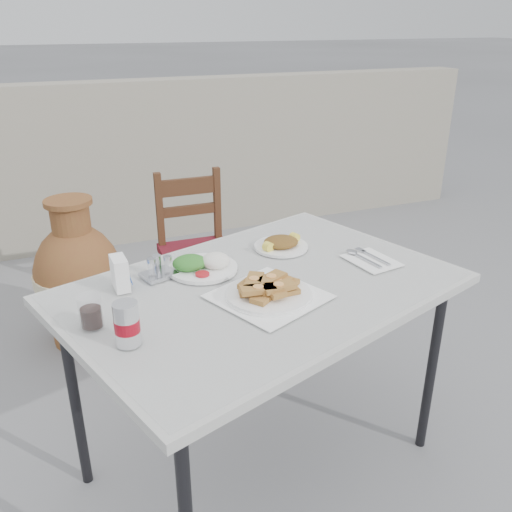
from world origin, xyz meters
name	(u,v)px	position (x,y,z in m)	size (l,w,h in m)	color
ground	(233,448)	(0.00, 0.00, 0.00)	(80.00, 80.00, 0.00)	slate
cafe_table	(261,298)	(0.08, -0.11, 0.73)	(1.50, 1.23, 0.79)	black
pide_plate	(269,289)	(0.06, -0.20, 0.81)	(0.41, 0.41, 0.06)	white
salad_rice_plate	(202,264)	(-0.08, 0.07, 0.81)	(0.25, 0.25, 0.06)	white
salad_chopped_plate	(281,244)	(0.27, 0.15, 0.80)	(0.21, 0.21, 0.04)	white
soda_can	(127,324)	(-0.40, -0.31, 0.85)	(0.07, 0.07, 0.13)	silver
cola_glass	(91,313)	(-0.49, -0.17, 0.83)	(0.07, 0.07, 0.10)	white
napkin_holder	(120,273)	(-0.37, 0.04, 0.84)	(0.06, 0.09, 0.11)	white
condiment_caddy	(159,270)	(-0.23, 0.08, 0.81)	(0.13, 0.12, 0.08)	silver
cutlery_napkin	(368,259)	(0.52, -0.07, 0.79)	(0.18, 0.22, 0.01)	white
chair	(196,250)	(0.17, 1.04, 0.45)	(0.39, 0.39, 0.86)	black
terracotta_urn	(79,277)	(-0.46, 1.09, 0.37)	(0.46, 0.46, 0.79)	brown
back_wall	(119,164)	(0.00, 2.50, 0.60)	(6.00, 0.25, 1.20)	gray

